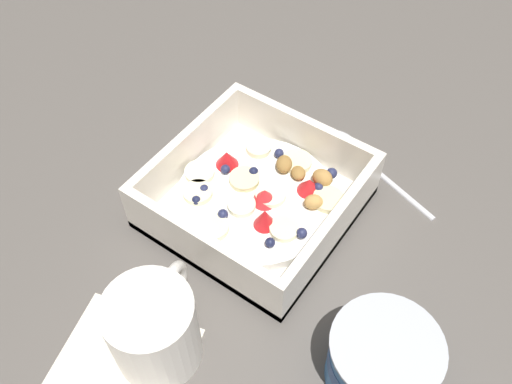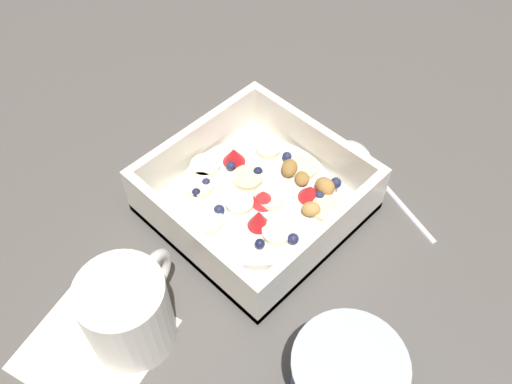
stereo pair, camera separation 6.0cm
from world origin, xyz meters
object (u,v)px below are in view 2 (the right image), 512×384
at_px(yogurt_cup, 346,378).
at_px(fruit_bowl, 257,197).
at_px(coffee_mug, 129,311).
at_px(spoon, 369,166).
at_px(folded_napkin, 94,344).

bearing_deg(yogurt_cup, fruit_bowl, -115.76).
bearing_deg(coffee_mug, spoon, 174.28).
bearing_deg(yogurt_cup, coffee_mug, -62.39).
relative_size(spoon, coffee_mug, 1.58).
relative_size(spoon, yogurt_cup, 1.76).
height_order(fruit_bowl, spoon, fruit_bowl).
bearing_deg(coffee_mug, yogurt_cup, 117.61).
bearing_deg(folded_napkin, yogurt_cup, 123.29).
bearing_deg(fruit_bowl, yogurt_cup, 64.24).
distance_m(coffee_mug, folded_napkin, 0.06).
bearing_deg(fruit_bowl, coffee_mug, 6.48).
height_order(spoon, folded_napkin, spoon).
bearing_deg(folded_napkin, spoon, 171.94).
height_order(yogurt_cup, folded_napkin, yogurt_cup).
height_order(fruit_bowl, coffee_mug, coffee_mug).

